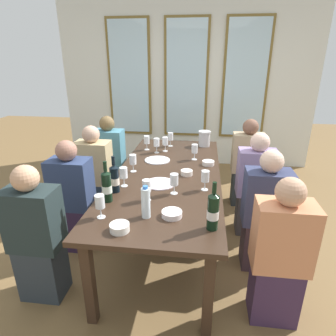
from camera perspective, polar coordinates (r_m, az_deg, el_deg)
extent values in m
plane|color=brown|center=(3.14, -0.04, -13.66)|extent=(12.00, 12.00, 0.00)
cube|color=silver|center=(4.97, 3.65, 17.26)|extent=(4.20, 0.06, 2.90)
cube|color=brown|center=(5.08, -7.65, 17.20)|extent=(0.72, 0.03, 1.88)
cube|color=silver|center=(5.06, -7.70, 17.19)|extent=(0.64, 0.01, 1.80)
cube|color=brown|center=(4.93, 3.62, 17.22)|extent=(0.72, 0.03, 1.88)
cube|color=silver|center=(4.91, 3.60, 17.21)|extent=(0.64, 0.01, 1.80)
cube|color=brown|center=(4.95, 15.13, 16.59)|extent=(0.72, 0.03, 1.88)
cube|color=silver|center=(4.94, 15.15, 16.57)|extent=(0.64, 0.01, 1.80)
cube|color=#352419|center=(2.79, -0.04, -1.45)|extent=(1.00, 2.36, 0.04)
cube|color=#352419|center=(2.19, -15.41, -21.09)|extent=(0.07, 0.07, 0.70)
cube|color=#352419|center=(2.06, 8.01, -23.58)|extent=(0.07, 0.07, 0.70)
cube|color=#352419|center=(3.98, -3.85, -0.07)|extent=(0.07, 0.07, 0.70)
cube|color=#352419|center=(3.91, 7.91, -0.63)|extent=(0.07, 0.07, 0.70)
cylinder|color=white|center=(3.12, -2.13, 1.57)|extent=(0.27, 0.27, 0.01)
cylinder|color=white|center=(2.55, -1.65, -3.10)|extent=(0.27, 0.27, 0.01)
cylinder|color=silver|center=(3.65, 7.23, 5.69)|extent=(0.14, 0.14, 0.17)
cylinder|color=silver|center=(3.63, 7.30, 7.13)|extent=(0.16, 0.16, 0.02)
cylinder|color=black|center=(2.27, -12.07, -3.83)|extent=(0.07, 0.07, 0.23)
cone|color=black|center=(2.22, -12.32, -0.84)|extent=(0.07, 0.07, 0.02)
cylinder|color=black|center=(2.20, -12.42, 0.35)|extent=(0.03, 0.03, 0.08)
cylinder|color=white|center=(2.27, -12.05, -4.09)|extent=(0.08, 0.08, 0.06)
cylinder|color=black|center=(1.89, 8.91, -8.82)|extent=(0.07, 0.07, 0.24)
cone|color=black|center=(1.83, 9.14, -5.30)|extent=(0.07, 0.07, 0.02)
cylinder|color=black|center=(1.81, 9.23, -3.90)|extent=(0.03, 0.03, 0.08)
cylinder|color=silver|center=(1.90, 8.89, -9.13)|extent=(0.08, 0.08, 0.06)
cylinder|color=black|center=(2.41, -10.57, -2.33)|extent=(0.07, 0.07, 0.21)
cone|color=black|center=(2.37, -10.76, 0.31)|extent=(0.07, 0.07, 0.02)
cylinder|color=black|center=(2.35, -10.84, 1.43)|extent=(0.03, 0.03, 0.08)
cylinder|color=silver|center=(2.42, -10.55, -2.56)|extent=(0.08, 0.08, 0.06)
cylinder|color=white|center=(1.92, -9.61, -11.59)|extent=(0.13, 0.13, 0.05)
cylinder|color=white|center=(3.02, 8.00, 1.01)|extent=(0.13, 0.13, 0.04)
cylinder|color=white|center=(2.74, 3.73, -0.92)|extent=(0.11, 0.11, 0.05)
cylinder|color=white|center=(2.05, 0.77, -9.11)|extent=(0.15, 0.15, 0.04)
cylinder|color=white|center=(2.01, -4.44, -6.96)|extent=(0.06, 0.06, 0.22)
cylinder|color=blue|center=(1.96, -4.54, -3.86)|extent=(0.04, 0.04, 0.02)
cylinder|color=white|center=(3.17, 5.24, 1.71)|extent=(0.06, 0.06, 0.00)
cylinder|color=white|center=(3.15, 5.26, 2.39)|extent=(0.01, 0.01, 0.07)
cylinder|color=white|center=(3.13, 5.31, 3.86)|extent=(0.07, 0.07, 0.09)
cylinder|color=beige|center=(3.14, 5.29, 3.25)|extent=(0.06, 0.06, 0.02)
cylinder|color=white|center=(2.10, -13.13, -9.49)|extent=(0.06, 0.06, 0.00)
cylinder|color=white|center=(2.08, -13.22, -8.55)|extent=(0.01, 0.01, 0.07)
cylinder|color=white|center=(2.04, -13.42, -6.48)|extent=(0.07, 0.07, 0.09)
cylinder|color=white|center=(2.54, -8.69, -3.52)|extent=(0.06, 0.06, 0.00)
cylinder|color=white|center=(2.53, -8.74, -2.71)|extent=(0.01, 0.01, 0.07)
cylinder|color=white|center=(2.49, -8.85, -0.93)|extent=(0.07, 0.07, 0.09)
cylinder|color=white|center=(2.28, -4.17, -6.36)|extent=(0.06, 0.06, 0.00)
cylinder|color=white|center=(2.26, -4.20, -5.48)|extent=(0.01, 0.01, 0.07)
cylinder|color=white|center=(2.23, -4.26, -3.53)|extent=(0.07, 0.07, 0.09)
cylinder|color=white|center=(3.63, 0.49, 4.41)|extent=(0.06, 0.06, 0.00)
cylinder|color=white|center=(3.62, 0.49, 5.00)|extent=(0.01, 0.01, 0.07)
cylinder|color=white|center=(3.60, 0.49, 6.30)|extent=(0.07, 0.07, 0.09)
cylinder|color=white|center=(3.39, -2.26, 3.11)|extent=(0.06, 0.06, 0.00)
cylinder|color=white|center=(3.37, -2.27, 3.75)|extent=(0.01, 0.01, 0.07)
cylinder|color=white|center=(3.35, -2.29, 5.13)|extent=(0.07, 0.07, 0.09)
cylinder|color=beige|center=(3.36, -2.28, 4.60)|extent=(0.06, 0.06, 0.03)
cylinder|color=white|center=(3.50, -4.21, 3.68)|extent=(0.06, 0.06, 0.00)
cylinder|color=white|center=(3.49, -4.23, 4.30)|extent=(0.01, 0.01, 0.07)
cylinder|color=white|center=(3.47, -4.26, 5.64)|extent=(0.07, 0.07, 0.09)
cylinder|color=white|center=(2.46, 7.29, -4.29)|extent=(0.06, 0.06, 0.00)
cylinder|color=white|center=(2.45, 7.33, -3.46)|extent=(0.01, 0.01, 0.07)
cylinder|color=white|center=(2.41, 7.42, -1.62)|extent=(0.07, 0.07, 0.09)
cylinder|color=maroon|center=(2.43, 7.39, -2.30)|extent=(0.06, 0.06, 0.03)
cylinder|color=white|center=(2.85, -6.90, -0.65)|extent=(0.06, 0.06, 0.00)
cylinder|color=white|center=(2.83, -6.94, 0.09)|extent=(0.01, 0.01, 0.07)
cylinder|color=white|center=(2.80, -7.01, 1.71)|extent=(0.07, 0.07, 0.09)
cylinder|color=white|center=(3.44, -0.55, 3.40)|extent=(0.06, 0.06, 0.00)
cylinder|color=white|center=(3.42, -0.55, 4.02)|extent=(0.01, 0.01, 0.07)
cylinder|color=white|center=(3.40, -0.56, 5.39)|extent=(0.07, 0.07, 0.09)
cylinder|color=white|center=(2.38, 1.21, -5.04)|extent=(0.06, 0.06, 0.00)
cylinder|color=white|center=(2.37, 1.22, -4.18)|extent=(0.01, 0.01, 0.07)
cylinder|color=white|center=(2.33, 1.23, -2.30)|extent=(0.07, 0.07, 0.09)
cylinder|color=beige|center=(2.34, 1.23, -2.89)|extent=(0.06, 0.06, 0.04)
cube|color=#223343|center=(3.50, -13.88, -6.11)|extent=(0.32, 0.24, 0.45)
cube|color=tan|center=(3.31, -14.58, 1.05)|extent=(0.38, 0.24, 0.48)
sphere|color=tan|center=(3.22, -15.11, 6.49)|extent=(0.19, 0.19, 0.19)
cube|color=#383538|center=(3.26, 16.28, -8.51)|extent=(0.32, 0.24, 0.45)
cube|color=#8D78A9|center=(3.06, 17.17, -0.93)|extent=(0.38, 0.24, 0.48)
sphere|color=beige|center=(2.96, 17.85, 4.92)|extent=(0.19, 0.19, 0.19)
cube|color=#253A3B|center=(3.95, -11.20, -2.60)|extent=(0.32, 0.24, 0.45)
cube|color=teal|center=(3.79, -11.69, 3.84)|extent=(0.38, 0.24, 0.48)
sphere|color=brown|center=(3.71, -12.07, 8.64)|extent=(0.19, 0.19, 0.19)
cube|color=#262E32|center=(3.84, 14.94, -3.68)|extent=(0.32, 0.24, 0.45)
cube|color=tan|center=(3.67, 15.62, 2.91)|extent=(0.38, 0.24, 0.48)
sphere|color=brown|center=(3.58, 16.13, 7.85)|extent=(0.19, 0.19, 0.19)
cube|color=#342341|center=(3.04, -17.74, -11.05)|extent=(0.32, 0.24, 0.45)
cube|color=navy|center=(2.82, -18.78, -3.03)|extent=(0.38, 0.24, 0.48)
sphere|color=#9A6955|center=(2.71, -19.59, 3.25)|extent=(0.19, 0.19, 0.19)
cube|color=#37282E|center=(2.80, 17.89, -14.13)|extent=(0.32, 0.24, 0.45)
cube|color=#313759|center=(2.56, 19.05, -5.59)|extent=(0.38, 0.24, 0.48)
sphere|color=beige|center=(2.44, 19.96, 1.25)|extent=(0.19, 0.19, 0.19)
cube|color=#2A323A|center=(2.60, -23.56, -18.10)|extent=(0.32, 0.24, 0.45)
cube|color=#202D2E|center=(2.35, -25.24, -9.18)|extent=(0.38, 0.24, 0.48)
sphere|color=tan|center=(2.21, -26.55, -1.84)|extent=(0.19, 0.19, 0.19)
cube|color=#3A2643|center=(2.37, 20.27, -21.92)|extent=(0.32, 0.24, 0.45)
cube|color=tan|center=(2.09, 21.91, -12.49)|extent=(0.38, 0.24, 0.48)
sphere|color=tan|center=(1.94, 23.22, -4.41)|extent=(0.19, 0.19, 0.19)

